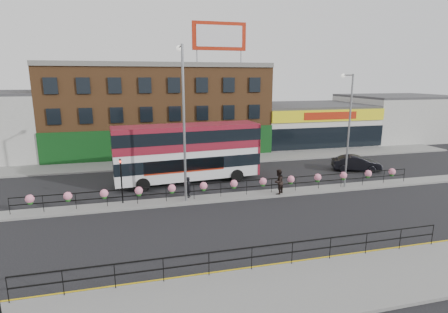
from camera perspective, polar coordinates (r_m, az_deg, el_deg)
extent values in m
plane|color=black|center=(26.31, 1.61, -6.72)|extent=(120.00, 120.00, 0.00)
cube|color=gray|center=(16.19, 13.99, -20.10)|extent=(60.00, 4.00, 0.15)
cube|color=gray|center=(37.52, -3.37, -0.68)|extent=(60.00, 4.00, 0.15)
cube|color=gray|center=(26.29, 1.61, -6.56)|extent=(60.00, 1.60, 0.15)
cube|color=gold|center=(17.98, 10.41, -16.61)|extent=(60.00, 0.10, 0.01)
cube|color=gold|center=(17.84, 10.65, -16.88)|extent=(60.00, 0.10, 0.01)
cube|color=brown|center=(44.12, -10.60, 7.62)|extent=(25.00, 12.00, 10.00)
cube|color=#3F3F42|center=(43.98, -10.88, 14.31)|extent=(25.00, 12.00, 0.30)
cube|color=#0E3D13|center=(38.54, -9.80, 1.98)|extent=(25.00, 0.25, 3.40)
cube|color=silver|center=(49.83, 13.22, 5.17)|extent=(15.00, 12.00, 5.00)
cube|color=#3F3F42|center=(49.57, 13.37, 8.20)|extent=(15.00, 12.00, 0.30)
cube|color=yellow|center=(44.35, 16.93, 6.40)|extent=(15.00, 0.25, 1.40)
cube|color=#A3200B|center=(44.25, 17.01, 6.39)|extent=(7.00, 0.10, 0.90)
cube|color=black|center=(44.71, 16.71, 2.97)|extent=(15.00, 0.25, 2.60)
cube|color=#B3B3AE|center=(58.03, 26.37, 5.71)|extent=(14.50, 12.00, 6.00)
cube|color=#3F3F42|center=(57.80, 26.68, 8.80)|extent=(14.50, 12.00, 0.30)
cube|color=#A3200B|center=(40.21, -0.78, 19.06)|extent=(6.00, 0.25, 3.00)
cube|color=silver|center=(40.08, -0.73, 19.08)|extent=(5.10, 0.04, 2.25)
cylinder|color=gray|center=(39.52, -4.44, 15.94)|extent=(0.12, 0.12, 1.40)
cylinder|color=gray|center=(40.68, 2.79, 15.86)|extent=(0.12, 0.12, 1.40)
cube|color=black|center=(25.93, 1.63, -4.11)|extent=(30.00, 0.05, 0.05)
cube|color=black|center=(26.07, 1.62, -5.15)|extent=(30.00, 0.05, 0.05)
cylinder|color=black|center=(26.49, -31.67, -6.95)|extent=(0.04, 0.04, 1.10)
cylinder|color=black|center=(25.94, -27.44, -6.85)|extent=(0.04, 0.04, 1.10)
cylinder|color=black|center=(25.54, -23.05, -6.72)|extent=(0.04, 0.04, 1.10)
cylinder|color=black|center=(25.29, -18.55, -6.54)|extent=(0.04, 0.04, 1.10)
cylinder|color=black|center=(25.19, -13.99, -6.32)|extent=(0.04, 0.04, 1.10)
cylinder|color=black|center=(25.25, -9.42, -6.06)|extent=(0.04, 0.04, 1.10)
cylinder|color=black|center=(25.47, -4.92, -5.76)|extent=(0.04, 0.04, 1.10)
cylinder|color=black|center=(25.85, -0.52, -5.44)|extent=(0.04, 0.04, 1.10)
cylinder|color=black|center=(26.37, 3.72, -5.10)|extent=(0.04, 0.04, 1.10)
cylinder|color=black|center=(27.03, 7.77, -4.74)|extent=(0.04, 0.04, 1.10)
cylinder|color=black|center=(27.81, 11.61, -4.38)|extent=(0.04, 0.04, 1.10)
cylinder|color=black|center=(28.72, 15.22, -4.03)|extent=(0.04, 0.04, 1.10)
cylinder|color=black|center=(29.73, 18.59, -3.68)|extent=(0.04, 0.04, 1.10)
cylinder|color=black|center=(30.84, 21.73, -3.35)|extent=(0.04, 0.04, 1.10)
cylinder|color=black|center=(32.04, 24.64, -3.03)|extent=(0.04, 0.04, 1.10)
cylinder|color=black|center=(33.31, 27.34, -2.73)|extent=(0.04, 0.04, 1.10)
sphere|color=pink|center=(26.01, -29.14, -6.06)|extent=(0.56, 0.56, 0.56)
sphere|color=#1F631C|center=(26.08, -29.08, -6.54)|extent=(0.36, 0.36, 0.36)
sphere|color=pink|center=(25.50, -24.14, -5.91)|extent=(0.56, 0.56, 0.56)
sphere|color=#1F631C|center=(25.57, -24.10, -6.40)|extent=(0.36, 0.36, 0.36)
sphere|color=pink|center=(25.18, -18.99, -5.70)|extent=(0.56, 0.56, 0.56)
sphere|color=#1F631C|center=(25.25, -18.95, -6.19)|extent=(0.36, 0.36, 0.36)
sphere|color=pink|center=(25.07, -13.75, -5.44)|extent=(0.56, 0.56, 0.56)
sphere|color=#1F631C|center=(25.14, -13.72, -5.94)|extent=(0.36, 0.36, 0.36)
sphere|color=pink|center=(25.16, -8.51, -5.14)|extent=(0.56, 0.56, 0.56)
sphere|color=#1F631C|center=(25.23, -8.49, -5.63)|extent=(0.36, 0.36, 0.36)
sphere|color=pink|center=(25.47, -3.36, -4.80)|extent=(0.56, 0.56, 0.56)
sphere|color=#1F631C|center=(25.54, -3.35, -5.29)|extent=(0.36, 0.36, 0.36)
sphere|color=pink|center=(25.97, 1.63, -4.43)|extent=(0.56, 0.56, 0.56)
sphere|color=#1F631C|center=(26.04, 1.62, -4.91)|extent=(0.36, 0.36, 0.36)
sphere|color=pink|center=(26.66, 6.38, -4.05)|extent=(0.56, 0.56, 0.56)
sphere|color=#1F631C|center=(26.73, 6.37, -4.52)|extent=(0.36, 0.36, 0.36)
sphere|color=pink|center=(27.53, 10.87, -3.66)|extent=(0.56, 0.56, 0.56)
sphere|color=#1F631C|center=(27.59, 10.85, -4.12)|extent=(0.36, 0.36, 0.36)
sphere|color=pink|center=(28.55, 15.05, -3.28)|extent=(0.56, 0.56, 0.56)
sphere|color=#1F631C|center=(28.61, 15.02, -3.73)|extent=(0.36, 0.36, 0.36)
sphere|color=pink|center=(29.71, 18.92, -2.92)|extent=(0.56, 0.56, 0.56)
sphere|color=#1F631C|center=(29.77, 18.89, -3.34)|extent=(0.36, 0.36, 0.36)
sphere|color=pink|center=(31.01, 22.48, -2.57)|extent=(0.56, 0.56, 0.56)
sphere|color=#1F631C|center=(31.06, 22.45, -2.97)|extent=(0.36, 0.36, 0.36)
sphere|color=pink|center=(32.41, 25.74, -2.24)|extent=(0.56, 0.56, 0.56)
sphere|color=#1F631C|center=(32.46, 25.71, -2.63)|extent=(0.36, 0.36, 0.36)
cube|color=black|center=(16.40, 4.60, -14.56)|extent=(20.00, 0.05, 0.05)
cube|color=black|center=(16.63, 4.56, -16.07)|extent=(20.00, 0.05, 0.05)
cylinder|color=black|center=(16.78, -31.87, -18.04)|extent=(0.04, 0.04, 1.10)
cylinder|color=black|center=(16.27, -24.81, -18.23)|extent=(0.04, 0.04, 1.10)
cylinder|color=black|center=(16.00, -17.40, -18.14)|extent=(0.04, 0.04, 1.10)
cylinder|color=black|center=(15.97, -9.87, -17.77)|extent=(0.04, 0.04, 1.10)
cylinder|color=black|center=(16.19, -2.47, -17.12)|extent=(0.04, 0.04, 1.10)
cylinder|color=black|center=(16.65, 4.56, -16.24)|extent=(0.04, 0.04, 1.10)
cylinder|color=black|center=(17.34, 11.06, -15.22)|extent=(0.04, 0.04, 1.10)
cylinder|color=black|center=(18.21, 16.95, -14.12)|extent=(0.04, 0.04, 1.10)
cylinder|color=black|center=(19.26, 22.20, -13.01)|extent=(0.04, 0.04, 1.10)
cylinder|color=black|center=(20.45, 26.83, -11.93)|extent=(0.04, 0.04, 1.10)
cylinder|color=black|center=(21.75, 30.89, -10.91)|extent=(0.04, 0.04, 1.10)
cube|color=silver|center=(29.64, -5.98, 0.75)|extent=(12.33, 3.87, 4.41)
cube|color=maroon|center=(29.41, -6.04, 3.17)|extent=(12.39, 3.94, 1.98)
cube|color=black|center=(29.81, -5.95, -0.70)|extent=(12.41, 3.96, 0.99)
cube|color=black|center=(29.38, -6.05, 3.49)|extent=(12.44, 3.98, 0.99)
cube|color=maroon|center=(29.26, -6.08, 5.04)|extent=(12.33, 3.87, 0.13)
cube|color=maroon|center=(31.55, 4.69, 1.51)|extent=(0.46, 2.82, 4.41)
cube|color=#A3200B|center=(28.38, -6.36, -1.51)|extent=(6.59, 0.65, 1.10)
cylinder|color=black|center=(28.20, -13.09, -4.54)|extent=(1.13, 0.43, 1.10)
cylinder|color=black|center=(30.83, -13.70, -3.08)|extent=(1.13, 0.43, 1.10)
cylinder|color=black|center=(30.03, 2.12, -3.14)|extent=(1.13, 0.43, 1.10)
cylinder|color=black|center=(32.52, 0.33, -1.90)|extent=(1.13, 0.43, 1.10)
imported|color=black|center=(35.89, 20.78, -1.03)|extent=(4.58, 5.53, 1.48)
imported|color=black|center=(25.85, -5.77, -4.99)|extent=(0.80, 0.73, 1.54)
imported|color=black|center=(26.71, 8.87, -4.09)|extent=(1.63, 1.63, 1.91)
cylinder|color=gray|center=(24.12, -6.53, 4.97)|extent=(0.17, 0.17, 10.78)
cylinder|color=gray|center=(24.79, -7.12, 17.40)|extent=(0.11, 1.62, 0.11)
sphere|color=silver|center=(25.59, -7.35, 17.12)|extent=(0.39, 0.39, 0.39)
cylinder|color=gray|center=(29.06, 19.69, 3.76)|extent=(0.14, 0.14, 8.91)
cylinder|color=gray|center=(29.32, 19.61, 12.42)|extent=(0.09, 1.34, 0.09)
sphere|color=silver|center=(29.88, 18.88, 12.38)|extent=(0.32, 0.32, 0.32)
cylinder|color=black|center=(25.29, -16.39, -3.89)|extent=(0.10, 0.10, 3.20)
imported|color=black|center=(24.89, -16.62, -0.36)|extent=(0.15, 0.18, 0.90)
sphere|color=#FF190C|center=(24.82, -16.60, -0.83)|extent=(0.14, 0.14, 0.14)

